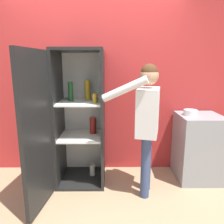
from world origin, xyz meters
TOP-DOWN VIEW (x-y plane):
  - ground_plane at (0.00, 0.00)m, footprint 12.00×12.00m
  - wall_back at (0.00, 0.98)m, footprint 7.00×0.06m
  - refrigerator at (-0.24, 0.52)m, footprint 0.75×1.25m
  - person at (0.66, 0.27)m, footprint 0.70×0.54m
  - counter at (1.44, 0.64)m, footprint 0.56×0.58m
  - bowl at (1.31, 0.64)m, footprint 0.18×0.18m

SIDE VIEW (x-z plane):
  - ground_plane at x=0.00m, z-range 0.00..0.00m
  - counter at x=1.44m, z-range 0.00..0.91m
  - refrigerator at x=-0.24m, z-range 0.00..1.76m
  - bowl at x=1.31m, z-range 0.91..0.98m
  - person at x=0.66m, z-range 0.21..1.79m
  - wall_back at x=0.00m, z-range 0.00..2.55m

